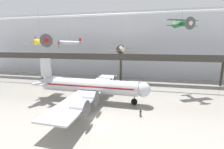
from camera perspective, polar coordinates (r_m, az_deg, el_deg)
ground_plane at (r=26.84m, az=-5.42°, el=-15.93°), size 260.00×260.00×0.00m
hangar_back_wall at (r=57.85m, az=4.67°, el=11.09°), size 140.00×3.00×23.88m
mezzanine_walkway at (r=48.92m, az=3.23°, el=6.06°), size 110.00×3.20×9.34m
ceiling_truss_beam at (r=46.25m, az=2.78°, el=21.98°), size 120.00×0.60×0.60m
airliner_silver_main at (r=33.11m, az=-8.88°, el=-4.44°), size 26.74×30.24×9.18m
suspended_plane_yellow_lowwing at (r=37.85m, az=-25.48°, el=11.05°), size 6.65×7.35×8.67m
suspended_plane_silver_racer at (r=53.14m, az=-15.78°, el=11.48°), size 8.13×9.14×9.46m
suspended_plane_cream_biplane at (r=49.48m, az=3.75°, el=9.77°), size 8.86×7.41×11.27m
suspended_plane_green_biplane at (r=40.84m, az=24.96°, el=17.09°), size 7.55×6.62×5.00m
info_sign_pedestal at (r=27.36m, az=10.81°, el=-14.46°), size 0.41×0.70×1.24m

